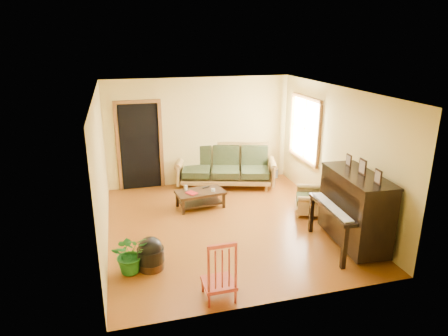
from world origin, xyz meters
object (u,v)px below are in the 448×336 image
object	(u,v)px
potted_plant	(131,253)
sofa	(226,166)
armchair	(311,196)
footstool	(151,257)
ceramic_crock	(275,173)
coffee_table	(200,199)
piano	(355,211)
red_chair	(219,268)

from	to	relation	value
potted_plant	sofa	bearing A→B (deg)	53.44
armchair	potted_plant	distance (m)	3.91
footstool	ceramic_crock	xyz separation A→B (m)	(3.51, 3.50, -0.09)
sofa	potted_plant	distance (m)	4.07
coffee_table	potted_plant	distance (m)	2.66
armchair	piano	size ratio (longest dim) A/B	0.50
sofa	potted_plant	size ratio (longest dim) A/B	3.65
red_chair	potted_plant	size ratio (longest dim) A/B	1.46
armchair	red_chair	xyz separation A→B (m)	(-2.55, -2.25, 0.09)
armchair	piano	world-z (taller)	piano
footstool	red_chair	world-z (taller)	red_chair
coffee_table	armchair	bearing A→B (deg)	-22.38
coffee_table	footstool	world-z (taller)	footstool
footstool	ceramic_crock	bearing A→B (deg)	44.95
piano	ceramic_crock	bearing A→B (deg)	93.21
sofa	piano	xyz separation A→B (m)	(1.34, -3.44, 0.16)
piano	footstool	bearing A→B (deg)	-179.16
sofa	ceramic_crock	xyz separation A→B (m)	(1.39, 0.25, -0.39)
coffee_table	footstool	bearing A→B (deg)	-120.20
sofa	potted_plant	bearing A→B (deg)	-109.96
sofa	armchair	world-z (taller)	sofa
footstool	ceramic_crock	distance (m)	4.96
footstool	piano	bearing A→B (deg)	-3.06
red_chair	sofa	bearing A→B (deg)	72.49
potted_plant	footstool	bearing A→B (deg)	2.67
red_chair	ceramic_crock	xyz separation A→B (m)	(2.66, 4.50, -0.35)
sofa	red_chair	xyz separation A→B (m)	(-1.27, -4.25, -0.03)
sofa	ceramic_crock	size ratio (longest dim) A/B	10.18
potted_plant	piano	bearing A→B (deg)	-2.60
coffee_table	piano	size ratio (longest dim) A/B	0.67
armchair	potted_plant	world-z (taller)	armchair
footstool	potted_plant	size ratio (longest dim) A/B	0.66
footstool	red_chair	xyz separation A→B (m)	(0.85, -1.00, 0.27)
sofa	red_chair	bearing A→B (deg)	-90.06
piano	red_chair	bearing A→B (deg)	-158.86
piano	ceramic_crock	distance (m)	3.73
coffee_table	red_chair	size ratio (longest dim) A/B	1.08
armchair	sofa	bearing A→B (deg)	145.86
red_chair	piano	bearing A→B (deg)	16.40
ceramic_crock	armchair	bearing A→B (deg)	-92.87
sofa	ceramic_crock	world-z (taller)	sofa
red_chair	coffee_table	bearing A→B (deg)	81.91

